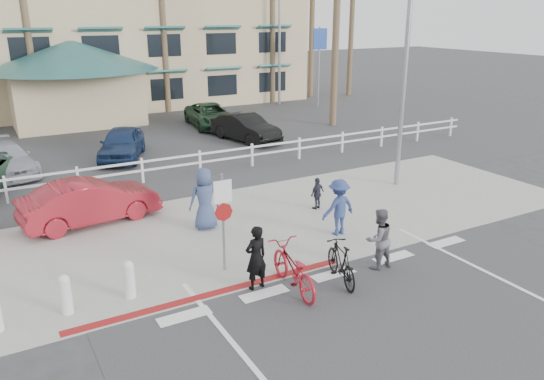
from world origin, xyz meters
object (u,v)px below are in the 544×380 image
sign_post (223,218)px  bike_red (293,268)px  bike_black (341,263)px  car_white_sedan (90,202)px

sign_post → bike_red: size_ratio=1.34×
bike_black → bike_red: bearing=3.8°
sign_post → car_white_sedan: 5.61m
sign_post → bike_red: (0.99, -1.75, -0.88)m
sign_post → bike_red: 2.20m
bike_red → bike_black: (1.24, -0.24, -0.04)m
bike_red → bike_black: 1.26m
car_white_sedan → sign_post: bearing=-163.2°
bike_red → bike_black: bearing=174.3°
sign_post → bike_black: (2.23, -1.98, -0.93)m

